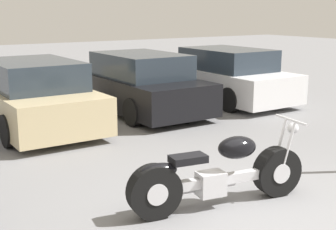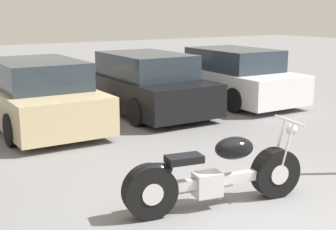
{
  "view_description": "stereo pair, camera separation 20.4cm",
  "coord_description": "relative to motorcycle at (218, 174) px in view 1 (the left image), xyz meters",
  "views": [
    {
      "loc": [
        -3.93,
        -3.73,
        2.43
      ],
      "look_at": [
        -0.11,
        2.09,
        0.85
      ],
      "focal_mm": 50.0,
      "sensor_mm": 36.0,
      "label": 1
    },
    {
      "loc": [
        -3.76,
        -3.84,
        2.43
      ],
      "look_at": [
        -0.11,
        2.09,
        0.85
      ],
      "focal_mm": 50.0,
      "sensor_mm": 36.0,
      "label": 2
    }
  ],
  "objects": [
    {
      "name": "ground_plane",
      "position": [
        0.39,
        -0.54,
        -0.42
      ],
      "size": [
        60.0,
        60.0,
        0.0
      ],
      "primitive_type": "plane",
      "color": "slate"
    },
    {
      "name": "motorcycle",
      "position": [
        0.0,
        0.0,
        0.0
      ],
      "size": [
        2.41,
        0.83,
        1.03
      ],
      "color": "black",
      "rests_on": "ground_plane"
    },
    {
      "name": "parked_car_champagne",
      "position": [
        -0.65,
        5.39,
        0.24
      ],
      "size": [
        1.88,
        4.49,
        1.42
      ],
      "color": "#C6B284",
      "rests_on": "ground_plane"
    },
    {
      "name": "parked_car_black",
      "position": [
        1.98,
        5.54,
        0.24
      ],
      "size": [
        1.88,
        4.49,
        1.42
      ],
      "color": "black",
      "rests_on": "ground_plane"
    },
    {
      "name": "parked_car_white",
      "position": [
        4.61,
        5.46,
        0.24
      ],
      "size": [
        1.88,
        4.49,
        1.42
      ],
      "color": "white",
      "rests_on": "ground_plane"
    }
  ]
}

